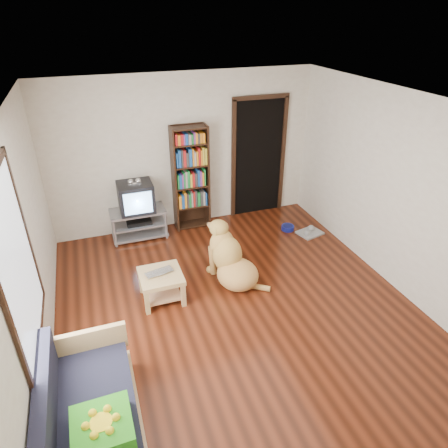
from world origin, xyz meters
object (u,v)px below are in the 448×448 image
object	(u,v)px
dog_bowl	(288,228)
grey_rag	(310,233)
crt_tv	(136,196)
laptop	(161,274)
dog	(230,260)
bookshelf	(190,173)
coffee_table	(161,281)
green_cushion	(102,428)
sofa	(90,433)
tv_stand	(139,223)

from	to	relation	value
dog_bowl	grey_rag	xyz separation A→B (m)	(0.30, -0.25, -0.03)
crt_tv	dog_bowl	bearing A→B (deg)	-14.65
laptop	dog_bowl	bearing A→B (deg)	12.87
crt_tv	dog	distance (m)	2.01
crt_tv	bookshelf	xyz separation A→B (m)	(0.95, 0.07, 0.26)
dog_bowl	coffee_table	bearing A→B (deg)	-155.51
laptop	dog	world-z (taller)	dog
laptop	grey_rag	world-z (taller)	laptop
dog_bowl	green_cushion	bearing A→B (deg)	-136.43
crt_tv	coffee_table	distance (m)	1.83
dog	grey_rag	bearing A→B (deg)	23.84
dog_bowl	grey_rag	world-z (taller)	dog_bowl
green_cushion	sofa	xyz separation A→B (m)	(-0.12, 0.17, -0.24)
grey_rag	bookshelf	world-z (taller)	bookshelf
green_cushion	laptop	size ratio (longest dim) A/B	1.32
coffee_table	dog_bowl	bearing A→B (deg)	24.49
grey_rag	coffee_table	bearing A→B (deg)	-162.50
dog	coffee_table	bearing A→B (deg)	-174.58
dog	green_cushion	bearing A→B (deg)	-131.23
coffee_table	sofa	bearing A→B (deg)	-117.96
bookshelf	dog	size ratio (longest dim) A/B	1.79
laptop	dog	size ratio (longest dim) A/B	0.36
laptop	dog_bowl	xyz separation A→B (m)	(2.46, 1.15, -0.37)
crt_tv	bookshelf	world-z (taller)	bookshelf
coffee_table	tv_stand	bearing A→B (deg)	90.86
crt_tv	sofa	size ratio (longest dim) A/B	0.32
laptop	bookshelf	world-z (taller)	bookshelf
laptop	dog	bearing A→B (deg)	-5.08
sofa	dog_bowl	bearing A→B (deg)	40.98
green_cushion	bookshelf	size ratio (longest dim) A/B	0.26
green_cushion	crt_tv	size ratio (longest dim) A/B	0.82
dog_bowl	crt_tv	xyz separation A→B (m)	(-2.48, 0.65, 0.70)
bookshelf	dog	bearing A→B (deg)	-87.34
coffee_table	green_cushion	bearing A→B (deg)	-113.13
green_cushion	grey_rag	distance (m)	4.69
crt_tv	bookshelf	size ratio (longest dim) A/B	0.32
dog_bowl	tv_stand	distance (m)	2.57
dog_bowl	grey_rag	size ratio (longest dim) A/B	0.55
green_cushion	grey_rag	size ratio (longest dim) A/B	1.19
dog_bowl	dog	xyz separation A→B (m)	(-1.45, -1.02, 0.29)
sofa	bookshelf	bearing A→B (deg)	62.68
laptop	crt_tv	xyz separation A→B (m)	(-0.03, 1.80, 0.33)
laptop	dog_bowl	size ratio (longest dim) A/B	1.64
sofa	coffee_table	bearing A→B (deg)	62.04
tv_stand	bookshelf	xyz separation A→B (m)	(0.95, 0.09, 0.73)
green_cushion	dog	distance (m)	2.86
tv_stand	green_cushion	bearing A→B (deg)	-102.61
green_cushion	crt_tv	xyz separation A→B (m)	(0.85, 3.82, 0.24)
green_cushion	dog_bowl	world-z (taller)	green_cushion
tv_stand	laptop	bearing A→B (deg)	-89.16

